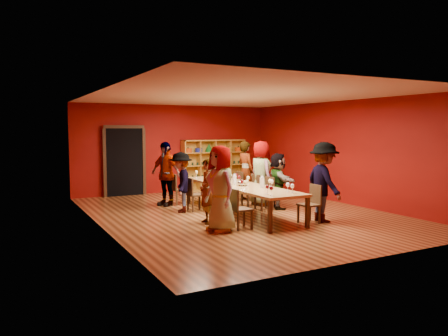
{
  "coord_description": "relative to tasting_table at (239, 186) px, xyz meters",
  "views": [
    {
      "loc": [
        -5.51,
        -9.68,
        2.15
      ],
      "look_at": [
        -0.2,
        0.45,
        1.15
      ],
      "focal_mm": 35.0,
      "sensor_mm": 36.0,
      "label": 1
    }
  ],
  "objects": [
    {
      "name": "wine_glass_16",
      "position": [
        0.33,
        -1.65,
        0.2
      ],
      "size": [
        0.08,
        0.08,
        0.21
      ],
      "color": "white",
      "rests_on": "tasting_table"
    },
    {
      "name": "person_right_4",
      "position": [
        1.23,
        1.76,
        0.2
      ],
      "size": [
        0.55,
        0.7,
        1.8
      ],
      "primitive_type": "imported",
      "rotation": [
        0.0,
        0.0,
        1.67
      ],
      "color": "#5D90BF",
      "rests_on": "ground"
    },
    {
      "name": "tasting_table",
      "position": [
        0.0,
        0.0,
        0.0
      ],
      "size": [
        1.1,
        4.5,
        0.75
      ],
      "color": "#AB8047",
      "rests_on": "ground"
    },
    {
      "name": "wine_glass_2",
      "position": [
        -0.34,
        -0.75,
        0.21
      ],
      "size": [
        0.09,
        0.09,
        0.22
      ],
      "color": "white",
      "rests_on": "tasting_table"
    },
    {
      "name": "wine_bottle",
      "position": [
        0.11,
        1.97,
        0.17
      ],
      "size": [
        0.1,
        0.1,
        0.32
      ],
      "color": "#123218",
      "rests_on": "tasting_table"
    },
    {
      "name": "chair_person_left_3",
      "position": [
        -0.91,
        0.85,
        -0.2
      ],
      "size": [
        0.42,
        0.42,
        0.89
      ],
      "color": "#301E10",
      "rests_on": "ground"
    },
    {
      "name": "person_left_3",
      "position": [
        -1.26,
        0.85,
        0.09
      ],
      "size": [
        0.75,
        1.1,
        1.58
      ],
      "primitive_type": "imported",
      "rotation": [
        0.0,
        0.0,
        -1.93
      ],
      "color": "#D08B93",
      "rests_on": "ground"
    },
    {
      "name": "wine_glass_7",
      "position": [
        0.32,
        -1.02,
        0.21
      ],
      "size": [
        0.09,
        0.09,
        0.22
      ],
      "color": "white",
      "rests_on": "tasting_table"
    },
    {
      "name": "wine_glass_5",
      "position": [
        -0.34,
        -1.98,
        0.2
      ],
      "size": [
        0.08,
        0.08,
        0.21
      ],
      "color": "white",
      "rests_on": "tasting_table"
    },
    {
      "name": "wine_glass_4",
      "position": [
        -0.05,
        -0.49,
        0.18
      ],
      "size": [
        0.07,
        0.07,
        0.18
      ],
      "color": "white",
      "rests_on": "tasting_table"
    },
    {
      "name": "wine_glass_11",
      "position": [
        -0.27,
        -1.73,
        0.2
      ],
      "size": [
        0.08,
        0.08,
        0.2
      ],
      "color": "white",
      "rests_on": "tasting_table"
    },
    {
      "name": "person_left_0",
      "position": [
        -1.34,
        -1.55,
        0.21
      ],
      "size": [
        0.57,
        0.93,
        1.83
      ],
      "primitive_type": "imported",
      "rotation": [
        0.0,
        0.0,
        -1.48
      ],
      "color": "#537DAC",
      "rests_on": "ground"
    },
    {
      "name": "chair_person_left_0",
      "position": [
        -0.91,
        -1.55,
        -0.2
      ],
      "size": [
        0.42,
        0.42,
        0.89
      ],
      "color": "#301E10",
      "rests_on": "ground"
    },
    {
      "name": "chair_person_right_3",
      "position": [
        0.91,
        0.81,
        -0.2
      ],
      "size": [
        0.42,
        0.42,
        0.89
      ],
      "color": "#301E10",
      "rests_on": "ground"
    },
    {
      "name": "wine_glass_12",
      "position": [
        0.28,
        0.96,
        0.18
      ],
      "size": [
        0.07,
        0.07,
        0.18
      ],
      "color": "white",
      "rests_on": "tasting_table"
    },
    {
      "name": "person_right_2",
      "position": [
        1.28,
        0.11,
        0.07
      ],
      "size": [
        0.74,
        1.47,
        1.53
      ],
      "primitive_type": "imported",
      "rotation": [
        0.0,
        0.0,
        1.32
      ],
      "color": "pink",
      "rests_on": "ground"
    },
    {
      "name": "wine_glass_9",
      "position": [
        -0.35,
        1.91,
        0.21
      ],
      "size": [
        0.09,
        0.09,
        0.22
      ],
      "color": "white",
      "rests_on": "tasting_table"
    },
    {
      "name": "carafe_a",
      "position": [
        -0.09,
        0.08,
        0.17
      ],
      "size": [
        0.11,
        0.11,
        0.27
      ],
      "color": "white",
      "rests_on": "tasting_table"
    },
    {
      "name": "chair_person_right_0",
      "position": [
        0.91,
        -1.79,
        -0.2
      ],
      "size": [
        0.42,
        0.42,
        0.89
      ],
      "color": "#301E10",
      "rests_on": "ground"
    },
    {
      "name": "wine_glass_13",
      "position": [
        -0.31,
        0.74,
        0.21
      ],
      "size": [
        0.09,
        0.09,
        0.22
      ],
      "color": "white",
      "rests_on": "tasting_table"
    },
    {
      "name": "wine_glass_15",
      "position": [
        0.34,
        1.98,
        0.18
      ],
      "size": [
        0.07,
        0.07,
        0.18
      ],
      "color": "white",
      "rests_on": "tasting_table"
    },
    {
      "name": "chair_person_right_4",
      "position": [
        0.91,
        1.76,
        -0.2
      ],
      "size": [
        0.42,
        0.42,
        0.89
      ],
      "color": "#301E10",
      "rests_on": "ground"
    },
    {
      "name": "chair_person_right_2",
      "position": [
        0.91,
        0.11,
        -0.2
      ],
      "size": [
        0.42,
        0.42,
        0.89
      ],
      "color": "#301E10",
      "rests_on": "ground"
    },
    {
      "name": "wine_glass_14",
      "position": [
        0.15,
        0.26,
        0.2
      ],
      "size": [
        0.08,
        0.08,
        0.2
      ],
      "color": "white",
      "rests_on": "tasting_table"
    },
    {
      "name": "wine_glass_8",
      "position": [
        -0.36,
        -0.91,
        0.21
      ],
      "size": [
        0.09,
        0.09,
        0.22
      ],
      "color": "white",
      "rests_on": "tasting_table"
    },
    {
      "name": "wine_glass_6",
      "position": [
        0.36,
        -0.88,
        0.21
      ],
      "size": [
        0.09,
        0.09,
        0.21
      ],
      "color": "white",
      "rests_on": "tasting_table"
    },
    {
      "name": "wine_glass_1",
      "position": [
        0.27,
        1.67,
        0.21
      ],
      "size": [
        0.09,
        0.09,
        0.22
      ],
      "color": "white",
      "rests_on": "tasting_table"
    },
    {
      "name": "wine_glass_10",
      "position": [
        0.28,
        0.01,
        0.2
      ],
      "size": [
        0.08,
        0.08,
        0.21
      ],
      "color": "white",
      "rests_on": "tasting_table"
    },
    {
      "name": "shelving_unit",
      "position": [
        1.4,
        4.32,
        0.28
      ],
      "size": [
        2.4,
        0.4,
        1.8
      ],
      "color": "#C0892B",
      "rests_on": "ground"
    },
    {
      "name": "doorway",
      "position": [
        -1.8,
        4.43,
        0.42
      ],
      "size": [
        1.4,
        0.17,
        2.3
      ],
      "color": "black",
      "rests_on": "ground"
    },
    {
      "name": "person_left_1",
      "position": [
        -1.25,
        -0.71,
        0.05
      ],
      "size": [
        0.43,
        0.57,
        1.5
      ],
      "primitive_type": "imported",
      "rotation": [
        0.0,
        0.0,
        -1.63
      ],
      "color": "#535358",
      "rests_on": "ground"
    },
    {
      "name": "person_right_3",
      "position": [
        1.18,
        0.81,
        0.22
      ],
      "size": [
        0.5,
        0.9,
        1.84
      ],
      "primitive_type": "imported",
      "rotation": [
        0.0,
        0.0,
        1.56
      ],
      "color": "#5873B5",
      "rests_on": "ground"
    },
    {
      "name": "chair_person_left_4",
      "position": [
        -0.91,
        2.0,
        -0.2
      ],
      "size": [
        0.42,
        0.42,
        0.89
      ],
      "color": "#301E10",
      "rests_on": "ground"
    },
    {
      "name": "carafe_b",
      "position": [
        0.18,
        -0.81,
        0.18
      ],
      "size": [
        0.11,
        0.11,
        0.29
      ],
      "color": "white",
      "rests_on": "tasting_table"
    },
    {
      "name": "wine_glass_3",
      "position": [
        -0.26,
        1.05,
        0.2
      ],
      "size": [
        0.08,
        0.08,
        0.2
      ],
      "color": "white",
      "rests_on": "tasting_table"
    },
    {
      "name": "person_left_4",
      "position": [
        -1.26,
        2.0,
        0.21
      ],
      "size": [
        0.89,
        1.17,
        1.82
      ],
      "primitive_type": "imported",
      "rotation": [
        0.0,
        0.0,
        -1.14
      ],
      "color": "pink",
      "rests_on": "ground"
    },
    {
      "name": "wine_glass_0",
      "position": [
        0.3,
        0.7,
        0.2
      ],
      "size": [
        0.08,
        0.08,
        0.21
      ],
      "color": "white",
      "rests_on": "tasting_table"
    },
    {
      "name": "spittoon_bowl",
      "position": [
        -0.03,
        -0.23,
        0.11
      ],
      "size": [
        0.27,
        0.27,
        0.15
      ],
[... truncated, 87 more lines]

